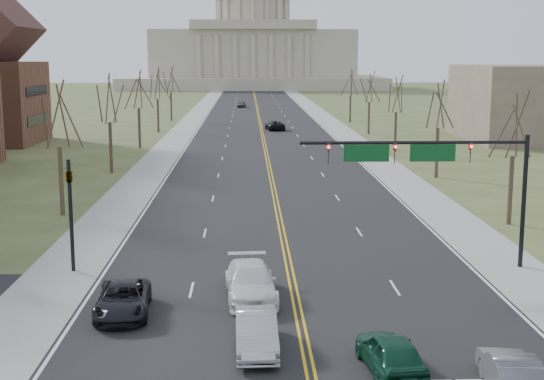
{
  "coord_description": "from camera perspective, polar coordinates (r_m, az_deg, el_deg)",
  "views": [
    {
      "loc": [
        -2.24,
        -25.63,
        11.28
      ],
      "look_at": [
        -0.7,
        20.93,
        3.0
      ],
      "focal_mm": 50.0,
      "sensor_mm": 36.0,
      "label": 1
    }
  ],
  "objects": [
    {
      "name": "tree_l_4",
      "position": [
        134.36,
        -7.64,
        8.14
      ],
      "size": [
        3.96,
        3.96,
        9.0
      ],
      "color": "#342A1F",
      "rests_on": "ground"
    },
    {
      "name": "sidewalk_left",
      "position": [
        136.45,
        -6.02,
        5.29
      ],
      "size": [
        4.0,
        380.0,
        0.03
      ],
      "primitive_type": "cube",
      "color": "gray",
      "rests_on": "ground"
    },
    {
      "name": "tree_l_3",
      "position": [
        114.49,
        -8.63,
        7.79
      ],
      "size": [
        3.96,
        3.96,
        9.0
      ],
      "color": "#342A1F",
      "rests_on": "ground"
    },
    {
      "name": "edge_line_right",
      "position": [
        136.63,
        3.17,
        5.33
      ],
      "size": [
        0.15,
        380.0,
        0.01
      ],
      "primitive_type": "cube",
      "color": "silver",
      "rests_on": "road"
    },
    {
      "name": "car_sb_inner_lead",
      "position": [
        29.74,
        -1.19,
        -10.64
      ],
      "size": [
        1.7,
        4.58,
        1.5
      ],
      "primitive_type": "imported",
      "rotation": [
        0.0,
        0.0,
        0.02
      ],
      "color": "#A9ACB1",
      "rests_on": "road"
    },
    {
      "name": "road",
      "position": [
        136.12,
        -0.96,
        5.33
      ],
      "size": [
        20.0,
        380.0,
        0.01
      ],
      "primitive_type": "cube",
      "color": "black",
      "rests_on": "ground"
    },
    {
      "name": "car_sb_outer_lead",
      "position": [
        34.31,
        -11.16,
        -8.09
      ],
      "size": [
        2.61,
        5.07,
        1.37
      ],
      "primitive_type": "imported",
      "rotation": [
        0.0,
        0.0,
        0.07
      ],
      "color": "black",
      "rests_on": "road"
    },
    {
      "name": "center_line",
      "position": [
        136.12,
        -0.96,
        5.33
      ],
      "size": [
        0.42,
        380.0,
        0.01
      ],
      "primitive_type": "cube",
      "color": "gold",
      "rests_on": "road"
    },
    {
      "name": "signal_left",
      "position": [
        40.92,
        -14.94,
        -0.92
      ],
      "size": [
        0.32,
        0.36,
        6.0
      ],
      "color": "black",
      "rests_on": "ground"
    },
    {
      "name": "car_far_sb",
      "position": [
        168.36,
        -2.31,
        6.47
      ],
      "size": [
        2.0,
        4.16,
        1.37
      ],
      "primitive_type": "imported",
      "rotation": [
        0.0,
        0.0,
        -0.1
      ],
      "color": "#48494F",
      "rests_on": "road"
    },
    {
      "name": "car_sb_inner_second",
      "position": [
        35.75,
        -1.61,
        -6.93
      ],
      "size": [
        2.65,
        5.73,
        1.62
      ],
      "primitive_type": "imported",
      "rotation": [
        0.0,
        0.0,
        0.07
      ],
      "color": "white",
      "rests_on": "road"
    },
    {
      "name": "tree_r_1",
      "position": [
        72.01,
        12.44,
        6.08
      ],
      "size": [
        3.74,
        3.74,
        8.5
      ],
      "color": "#342A1F",
      "rests_on": "ground"
    },
    {
      "name": "sidewalk_right",
      "position": [
        136.84,
        4.09,
        5.33
      ],
      "size": [
        4.0,
        380.0,
        0.03
      ],
      "primitive_type": "cube",
      "color": "gray",
      "rests_on": "ground"
    },
    {
      "name": "tree_r_4",
      "position": [
        130.93,
        5.94,
        7.96
      ],
      "size": [
        3.74,
        3.74,
        8.5
      ],
      "color": "#342A1F",
      "rests_on": "ground"
    },
    {
      "name": "signal_mast",
      "position": [
        40.69,
        11.9,
        2.07
      ],
      "size": [
        12.12,
        0.44,
        7.2
      ],
      "color": "black",
      "rests_on": "ground"
    },
    {
      "name": "tree_l_1",
      "position": [
        74.94,
        -12.17,
        6.53
      ],
      "size": [
        3.96,
        3.96,
        9.0
      ],
      "color": "#342A1F",
      "rests_on": "ground"
    },
    {
      "name": "edge_line_left",
      "position": [
        136.31,
        -5.1,
        5.3
      ],
      "size": [
        0.15,
        380.0,
        0.01
      ],
      "primitive_type": "cube",
      "color": "silver",
      "rests_on": "road"
    },
    {
      "name": "tree_l_2",
      "position": [
        94.67,
        -10.03,
        7.3
      ],
      "size": [
        3.96,
        3.96,
        9.0
      ],
      "color": "#342A1F",
      "rests_on": "ground"
    },
    {
      "name": "tree_r_2",
      "position": [
        91.49,
        9.35,
        6.98
      ],
      "size": [
        3.74,
        3.74,
        8.5
      ],
      "color": "#342A1F",
      "rests_on": "ground"
    },
    {
      "name": "capitol",
      "position": [
        275.57,
        -1.46,
        10.68
      ],
      "size": [
        90.0,
        60.0,
        50.0
      ],
      "color": "#B5A897",
      "rests_on": "ground"
    },
    {
      "name": "tree_r_0",
      "position": [
        52.92,
        17.75,
        4.47
      ],
      "size": [
        3.74,
        3.74,
        8.5
      ],
      "color": "#342A1F",
      "rests_on": "ground"
    },
    {
      "name": "ground",
      "position": [
        28.09,
        2.92,
        -13.61
      ],
      "size": [
        600.0,
        600.0,
        0.0
      ],
      "primitive_type": "plane",
      "color": "#414D26",
      "rests_on": "ground"
    },
    {
      "name": "tree_l_0",
      "position": [
        55.42,
        -15.8,
        5.21
      ],
      "size": [
        3.96,
        3.96,
        9.0
      ],
      "color": "#342A1F",
      "rests_on": "ground"
    },
    {
      "name": "tree_r_3",
      "position": [
        111.16,
        7.35,
        7.56
      ],
      "size": [
        3.74,
        3.74,
        8.5
      ],
      "color": "#342A1F",
      "rests_on": "ground"
    },
    {
      "name": "car_nb_inner_lead",
      "position": [
        28.09,
        8.94,
        -12.02
      ],
      "size": [
        2.23,
        4.6,
        1.51
      ],
      "primitive_type": "imported",
      "rotation": [
        0.0,
        0.0,
        3.24
      ],
      "color": "#0E3D28",
      "rests_on": "road"
    },
    {
      "name": "car_nb_outer_lead",
      "position": [
        27.42,
        17.59,
        -13.03
      ],
      "size": [
        1.93,
        4.52,
        1.45
      ],
      "primitive_type": "imported",
      "rotation": [
        0.0,
        0.0,
        3.05
      ],
      "color": "#55585D",
      "rests_on": "road"
    },
    {
      "name": "cross_road",
      "position": [
        33.66,
        2.06,
        -9.5
      ],
      "size": [
        120.0,
        14.0,
        0.01
      ],
      "primitive_type": "cube",
      "color": "black",
      "rests_on": "ground"
    },
    {
      "name": "car_far_nb",
      "position": [
        116.78,
        0.21,
        4.91
      ],
      "size": [
        3.17,
        5.62,
        1.48
      ],
      "primitive_type": "imported",
      "rotation": [
        0.0,
        0.0,
        3.28
      ],
      "color": "black",
      "rests_on": "road"
    }
  ]
}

